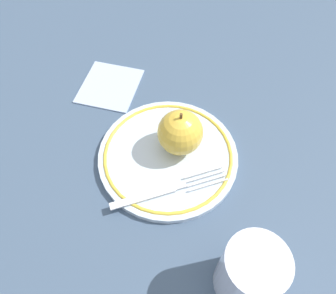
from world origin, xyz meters
TOP-DOWN VIEW (x-y plane):
  - ground_plane at (0.00, 0.00)m, footprint 2.00×2.00m
  - plate at (0.01, -0.01)m, footprint 0.24×0.24m
  - apple_red_whole at (-0.01, -0.02)m, footprint 0.08×0.08m
  - fork at (0.01, 0.06)m, footprint 0.19×0.08m
  - drinking_glass at (-0.09, 0.20)m, footprint 0.08×0.08m
  - napkin_folded at (0.13, -0.18)m, footprint 0.14×0.14m

SIDE VIEW (x-z plane):
  - ground_plane at x=0.00m, z-range 0.00..0.00m
  - napkin_folded at x=0.13m, z-range 0.00..0.01m
  - plate at x=0.01m, z-range 0.00..0.01m
  - fork at x=0.01m, z-range 0.01..0.02m
  - apple_red_whole at x=-0.01m, z-range 0.01..0.10m
  - drinking_glass at x=-0.09m, z-range 0.00..0.11m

